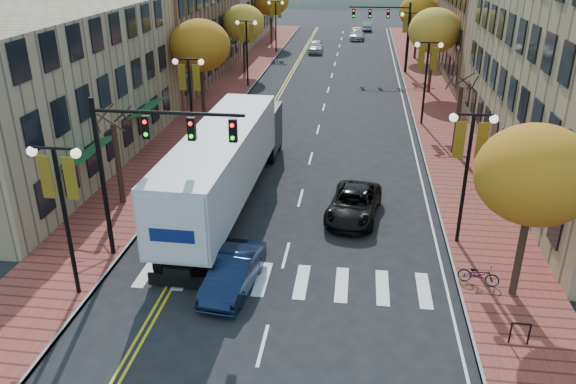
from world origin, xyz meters
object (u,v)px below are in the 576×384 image
(black_suv, at_px, (354,204))
(bicycle, at_px, (479,274))
(semi_truck, at_px, (228,157))
(navy_sedan, at_px, (233,272))

(black_suv, bearing_deg, bicycle, -40.37)
(semi_truck, bearing_deg, bicycle, -28.20)
(navy_sedan, relative_size, black_suv, 0.87)
(semi_truck, height_order, navy_sedan, semi_truck)
(black_suv, distance_m, bicycle, 7.47)
(semi_truck, relative_size, black_suv, 3.47)
(semi_truck, distance_m, bicycle, 13.20)
(semi_truck, height_order, bicycle, semi_truck)
(bicycle, bearing_deg, semi_truck, 74.76)
(navy_sedan, bearing_deg, bicycle, 14.09)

